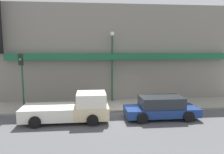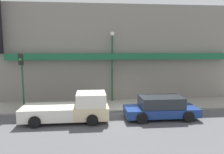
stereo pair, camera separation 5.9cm
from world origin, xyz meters
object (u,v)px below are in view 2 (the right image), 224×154
Objects in this scene: pickup_truck at (72,109)px; fire_hydrant at (98,104)px; street_lamp at (112,58)px; traffic_light at (22,72)px; parked_car at (161,108)px.

pickup_truck is 8.17× the size of fire_hydrant.
pickup_truck is 0.93× the size of street_lamp.
street_lamp is (1.28, 2.21, 3.21)m from fire_hydrant.
fire_hydrant is 5.75m from traffic_light.
traffic_light is at bearing 146.18° from pickup_truck.
pickup_truck is 1.13× the size of parked_car.
traffic_light reaches higher than pickup_truck.
street_lamp reaches higher than traffic_light.
traffic_light reaches higher than fire_hydrant.
parked_car is 5.97m from street_lamp.
pickup_truck is at bearing -123.96° from street_lamp.
parked_car reaches higher than fire_hydrant.
street_lamp reaches higher than fire_hydrant.
pickup_truck is at bearing -32.07° from traffic_light.
fire_hydrant is at bearing 50.60° from pickup_truck.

